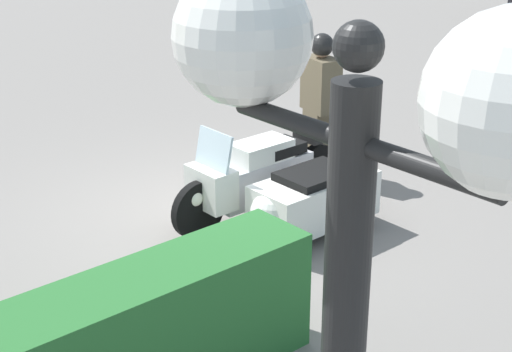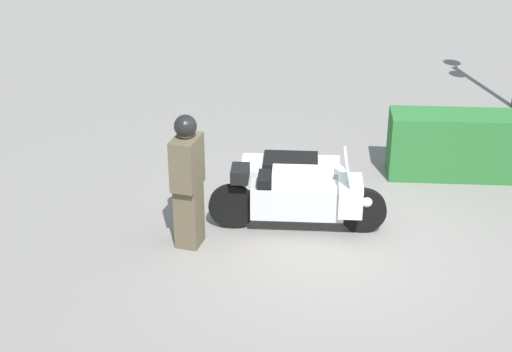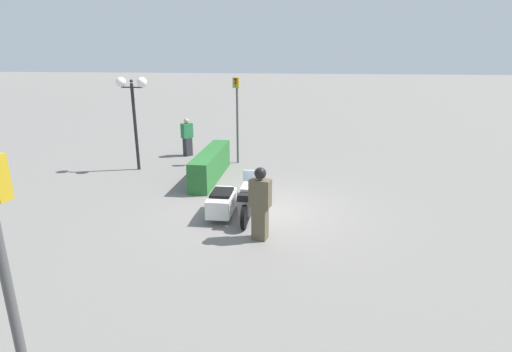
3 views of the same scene
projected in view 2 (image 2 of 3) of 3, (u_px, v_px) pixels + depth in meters
name	position (u px, v px, depth m)	size (l,w,h in m)	color
ground_plane	(332.00, 245.00, 10.44)	(160.00, 160.00, 0.00)	slate
police_motorcycle	(300.00, 186.00, 10.99)	(2.43, 1.35, 1.16)	black
officer_rider	(188.00, 178.00, 10.05)	(0.40, 0.55, 1.84)	brown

